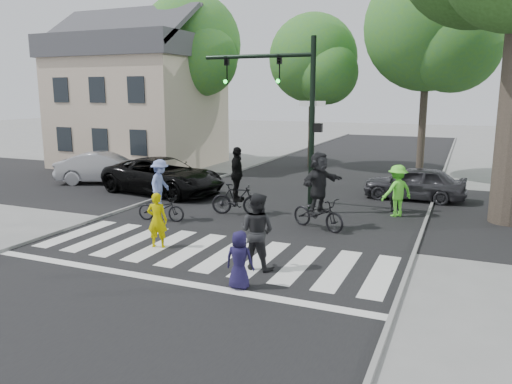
% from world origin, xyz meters
% --- Properties ---
extents(ground, '(120.00, 120.00, 0.00)m').
position_xyz_m(ground, '(0.00, 0.00, 0.00)').
color(ground, gray).
rests_on(ground, ground).
extents(road_stem, '(10.00, 70.00, 0.01)m').
position_xyz_m(road_stem, '(0.00, 5.00, 0.01)').
color(road_stem, black).
rests_on(road_stem, ground).
extents(road_cross, '(70.00, 10.00, 0.01)m').
position_xyz_m(road_cross, '(0.00, 8.00, 0.01)').
color(road_cross, black).
rests_on(road_cross, ground).
extents(curb_left, '(0.10, 70.00, 0.10)m').
position_xyz_m(curb_left, '(-5.05, 5.00, 0.05)').
color(curb_left, gray).
rests_on(curb_left, ground).
extents(curb_right, '(0.10, 70.00, 0.10)m').
position_xyz_m(curb_right, '(5.05, 5.00, 0.05)').
color(curb_right, gray).
rests_on(curb_right, ground).
extents(crosswalk, '(10.00, 3.85, 0.01)m').
position_xyz_m(crosswalk, '(0.00, 0.66, 0.01)').
color(crosswalk, silver).
rests_on(crosswalk, ground).
extents(traffic_signal, '(4.45, 0.29, 6.00)m').
position_xyz_m(traffic_signal, '(0.35, 6.20, 3.90)').
color(traffic_signal, black).
rests_on(traffic_signal, ground).
extents(bg_tree_0, '(5.46, 5.20, 8.97)m').
position_xyz_m(bg_tree_0, '(-13.74, 16.00, 6.14)').
color(bg_tree_0, brown).
rests_on(bg_tree_0, ground).
extents(bg_tree_1, '(6.09, 5.80, 9.80)m').
position_xyz_m(bg_tree_1, '(-8.70, 15.48, 6.65)').
color(bg_tree_1, brown).
rests_on(bg_tree_1, ground).
extents(bg_tree_2, '(5.04, 4.80, 8.40)m').
position_xyz_m(bg_tree_2, '(-1.76, 16.62, 5.78)').
color(bg_tree_2, brown).
rests_on(bg_tree_2, ground).
extents(bg_tree_3, '(6.30, 6.00, 10.20)m').
position_xyz_m(bg_tree_3, '(4.31, 15.27, 6.94)').
color(bg_tree_3, brown).
rests_on(bg_tree_3, ground).
extents(house, '(8.40, 8.10, 8.82)m').
position_xyz_m(house, '(-11.49, 13.98, 3.80)').
color(house, beige).
rests_on(house, ground).
extents(pedestrian_woman, '(0.63, 0.49, 1.53)m').
position_xyz_m(pedestrian_woman, '(-1.49, 0.81, 0.77)').
color(pedestrian_woman, '#C0B500').
rests_on(pedestrian_woman, ground).
extents(pedestrian_child, '(0.65, 0.45, 1.28)m').
position_xyz_m(pedestrian_child, '(1.80, -0.96, 0.64)').
color(pedestrian_child, '#1C163E').
rests_on(pedestrian_child, ground).
extents(pedestrian_adult, '(0.97, 0.79, 1.86)m').
position_xyz_m(pedestrian_adult, '(1.66, 0.33, 0.93)').
color(pedestrian_adult, black).
rests_on(pedestrian_adult, ground).
extents(cyclist_left, '(1.68, 1.13, 2.05)m').
position_xyz_m(cyclist_left, '(-3.01, 3.27, 0.89)').
color(cyclist_left, black).
rests_on(cyclist_left, ground).
extents(cyclist_mid, '(1.87, 1.17, 2.36)m').
position_xyz_m(cyclist_mid, '(-1.07, 5.03, 0.97)').
color(cyclist_mid, black).
rests_on(cyclist_mid, ground).
extents(cyclist_right, '(2.02, 1.86, 2.42)m').
position_xyz_m(cyclist_right, '(2.02, 4.33, 1.08)').
color(cyclist_right, black).
rests_on(cyclist_right, ground).
extents(car_suv, '(5.74, 3.37, 1.50)m').
position_xyz_m(car_suv, '(-5.48, 7.18, 0.75)').
color(car_suv, black).
rests_on(car_suv, ground).
extents(car_silver, '(4.63, 3.13, 1.44)m').
position_xyz_m(car_silver, '(-9.32, 8.17, 0.72)').
color(car_silver, '#A5A5AA').
rests_on(car_silver, ground).
extents(car_grey, '(3.93, 1.63, 1.33)m').
position_xyz_m(car_grey, '(4.30, 10.03, 0.66)').
color(car_grey, '#38373C').
rests_on(car_grey, ground).
extents(bystander_hivis, '(1.28, 1.27, 1.78)m').
position_xyz_m(bystander_hivis, '(4.03, 6.95, 0.89)').
color(bystander_hivis, '#66FC3A').
rests_on(bystander_hivis, ground).
extents(bystander_dark, '(0.72, 0.65, 1.64)m').
position_xyz_m(bystander_dark, '(3.93, 7.50, 0.82)').
color(bystander_dark, black).
rests_on(bystander_dark, ground).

